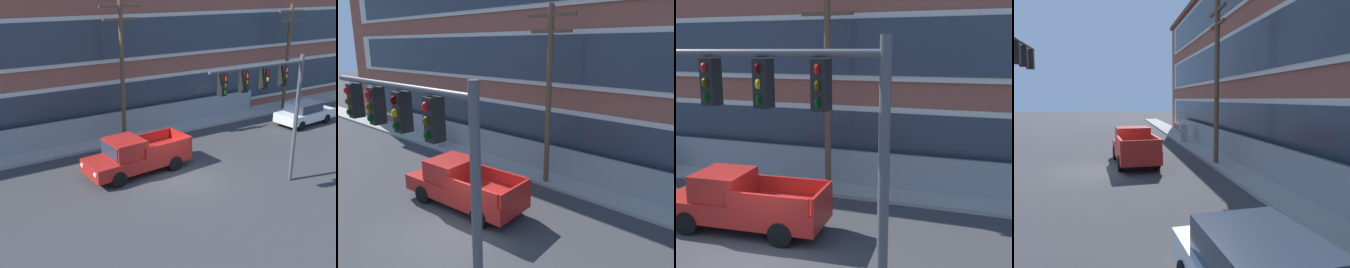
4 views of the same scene
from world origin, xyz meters
TOP-DOWN VIEW (x-y plane):
  - ground_plane at (0.00, 0.00)m, footprint 160.00×160.00m
  - sidewalk_building_side at (0.00, 6.91)m, footprint 80.00×2.08m
  - chain_link_fence at (-2.45, 7.35)m, footprint 27.31×0.06m
  - pickup_truck_red at (-1.58, 1.91)m, footprint 5.76×2.41m
  - utility_pole_near_corner at (-0.14, 6.21)m, footprint 2.54×0.26m
  - electrical_cabinet at (-9.07, 6.27)m, footprint 0.68×0.56m

SIDE VIEW (x-z plane):
  - ground_plane at x=0.00m, z-range 0.00..0.00m
  - sidewalk_building_side at x=0.00m, z-range 0.00..0.16m
  - electrical_cabinet at x=-9.07m, z-range 0.00..1.51m
  - chain_link_fence at x=-2.45m, z-range 0.02..1.73m
  - pickup_truck_red at x=-1.58m, z-range -0.05..1.94m
  - utility_pole_near_corner at x=-0.14m, z-range 0.48..9.11m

